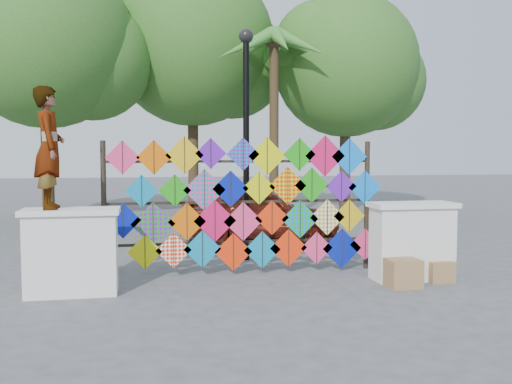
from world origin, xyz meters
TOP-DOWN VIEW (x-y plane):
  - ground at (0.00, 0.00)m, footprint 80.00×80.00m
  - parapet_left at (-2.70, -0.20)m, footprint 1.40×0.65m
  - parapet_right at (2.70, -0.20)m, footprint 1.40×0.65m
  - kite_rack at (0.11, 0.72)m, footprint 4.87×0.24m
  - tree_west at (-4.40, 9.03)m, footprint 5.85×5.20m
  - tree_mid at (0.11, 11.03)m, footprint 6.30×5.60m
  - tree_east at (5.09, 9.53)m, footprint 5.40×4.80m
  - palm_tree at (2.20, 8.00)m, footprint 3.62×3.62m
  - vendor_woman at (-2.98, -0.20)m, footprint 0.49×0.69m
  - sedan at (1.07, 4.42)m, footprint 3.97×2.15m
  - lamppost at (0.30, 2.00)m, footprint 0.28×0.28m
  - cardboard_box_near at (2.32, -0.68)m, footprint 0.50×0.44m
  - cardboard_box_far at (3.06, -0.43)m, footprint 0.41×0.37m

SIDE VIEW (x-z plane):
  - ground at x=0.00m, z-range 0.00..0.00m
  - cardboard_box_far at x=3.06m, z-range 0.00..0.34m
  - cardboard_box_near at x=2.32m, z-range 0.00..0.44m
  - sedan at x=1.07m, z-range 0.00..1.28m
  - parapet_left at x=-2.70m, z-range 0.01..1.29m
  - parapet_right at x=2.70m, z-range 0.01..1.29m
  - kite_rack at x=0.11m, z-range 0.00..2.41m
  - vendor_woman at x=-2.98m, z-range 1.28..3.06m
  - lamppost at x=0.30m, z-range 0.46..4.92m
  - palm_tree at x=2.20m, z-range 2.04..7.87m
  - tree_east at x=5.09m, z-range 1.28..8.69m
  - tree_west at x=-4.40m, z-range 1.38..9.39m
  - tree_mid at x=0.11m, z-range 1.47..10.08m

